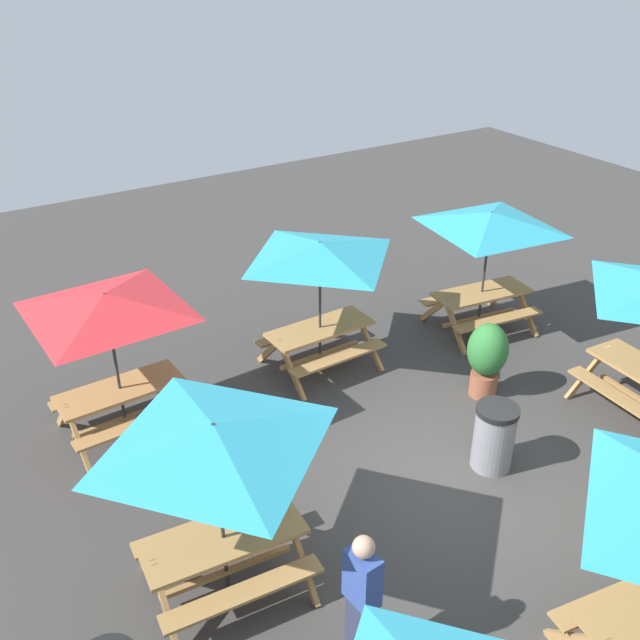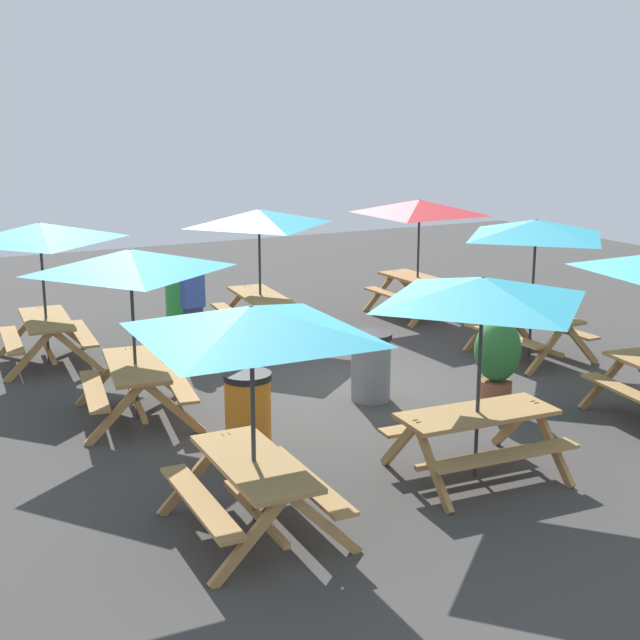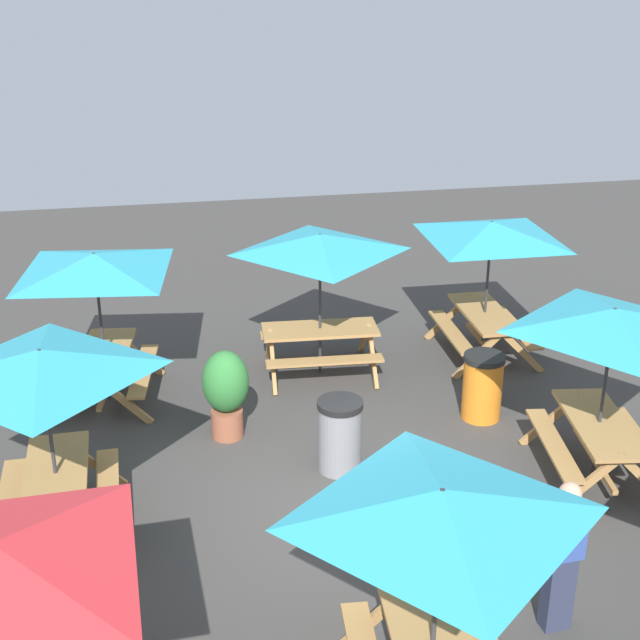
{
  "view_description": "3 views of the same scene",
  "coord_description": "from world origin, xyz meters",
  "px_view_note": "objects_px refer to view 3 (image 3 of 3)",
  "views": [
    {
      "loc": [
        -5.42,
        -5.28,
        6.61
      ],
      "look_at": [
        0.04,
        3.49,
        0.9
      ],
      "focal_mm": 40.0,
      "sensor_mm": 36.0,
      "label": 1
    },
    {
      "loc": [
        11.12,
        -6.13,
        4.13
      ],
      "look_at": [
        -0.6,
        -0.1,
        0.9
      ],
      "focal_mm": 50.0,
      "sensor_mm": 36.0,
      "label": 2
    },
    {
      "loc": [
        -9.0,
        2.18,
        6.26
      ],
      "look_at": [
        3.55,
        -0.25,
        0.9
      ],
      "focal_mm": 50.0,
      "sensor_mm": 36.0,
      "label": 3
    }
  ],
  "objects_px": {
    "picnic_table_1": "(612,332)",
    "picnic_table_3": "(491,240)",
    "picnic_table_0": "(320,254)",
    "picnic_table_7": "(96,274)",
    "trash_bin_orange": "(482,386)",
    "person_standing": "(563,553)",
    "picnic_table_2": "(42,376)",
    "trash_bin_gray": "(340,435)",
    "picnic_table_6": "(440,522)",
    "potted_plant_0": "(226,389)"
  },
  "relations": [
    {
      "from": "potted_plant_0",
      "to": "person_standing",
      "type": "xyz_separation_m",
      "value": [
        -4.37,
        -2.84,
        0.16
      ]
    },
    {
      "from": "picnic_table_0",
      "to": "picnic_table_1",
      "type": "xyz_separation_m",
      "value": [
        -3.59,
        -2.88,
        0.0
      ]
    },
    {
      "from": "picnic_table_2",
      "to": "potted_plant_0",
      "type": "relative_size",
      "value": 1.83
    },
    {
      "from": "picnic_table_7",
      "to": "person_standing",
      "type": "xyz_separation_m",
      "value": [
        -5.81,
        -4.49,
        -1.1
      ]
    },
    {
      "from": "picnic_table_1",
      "to": "picnic_table_6",
      "type": "height_order",
      "value": "same"
    },
    {
      "from": "picnic_table_6",
      "to": "potted_plant_0",
      "type": "bearing_deg",
      "value": 18.75
    },
    {
      "from": "picnic_table_3",
      "to": "picnic_table_6",
      "type": "distance_m",
      "value": 7.67
    },
    {
      "from": "trash_bin_gray",
      "to": "potted_plant_0",
      "type": "xyz_separation_m",
      "value": [
        1.11,
        1.35,
        0.23
      ]
    },
    {
      "from": "trash_bin_orange",
      "to": "person_standing",
      "type": "height_order",
      "value": "person_standing"
    },
    {
      "from": "picnic_table_3",
      "to": "picnic_table_6",
      "type": "relative_size",
      "value": 1.21
    },
    {
      "from": "potted_plant_0",
      "to": "trash_bin_orange",
      "type": "bearing_deg",
      "value": -92.45
    },
    {
      "from": "trash_bin_gray",
      "to": "picnic_table_3",
      "type": "bearing_deg",
      "value": -45.77
    },
    {
      "from": "picnic_table_0",
      "to": "picnic_table_7",
      "type": "height_order",
      "value": "same"
    },
    {
      "from": "potted_plant_0",
      "to": "person_standing",
      "type": "relative_size",
      "value": 0.77
    },
    {
      "from": "picnic_table_0",
      "to": "person_standing",
      "type": "relative_size",
      "value": 1.4
    },
    {
      "from": "picnic_table_1",
      "to": "picnic_table_3",
      "type": "height_order",
      "value": "same"
    },
    {
      "from": "picnic_table_1",
      "to": "person_standing",
      "type": "xyz_separation_m",
      "value": [
        -2.51,
        1.69,
        -1.1
      ]
    },
    {
      "from": "picnic_table_2",
      "to": "picnic_table_6",
      "type": "distance_m",
      "value": 4.78
    },
    {
      "from": "picnic_table_2",
      "to": "potted_plant_0",
      "type": "height_order",
      "value": "picnic_table_2"
    },
    {
      "from": "picnic_table_6",
      "to": "person_standing",
      "type": "bearing_deg",
      "value": -58.89
    },
    {
      "from": "picnic_table_3",
      "to": "trash_bin_orange",
      "type": "relative_size",
      "value": 2.89
    },
    {
      "from": "picnic_table_1",
      "to": "picnic_table_3",
      "type": "bearing_deg",
      "value": 10.22
    },
    {
      "from": "picnic_table_0",
      "to": "trash_bin_orange",
      "type": "bearing_deg",
      "value": 139.88
    },
    {
      "from": "picnic_table_0",
      "to": "picnic_table_6",
      "type": "bearing_deg",
      "value": 90.44
    },
    {
      "from": "picnic_table_2",
      "to": "picnic_table_3",
      "type": "distance_m",
      "value": 7.47
    },
    {
      "from": "picnic_table_3",
      "to": "picnic_table_6",
      "type": "bearing_deg",
      "value": 157.08
    },
    {
      "from": "picnic_table_0",
      "to": "picnic_table_7",
      "type": "relative_size",
      "value": 0.83
    },
    {
      "from": "picnic_table_2",
      "to": "trash_bin_gray",
      "type": "relative_size",
      "value": 2.38
    },
    {
      "from": "picnic_table_0",
      "to": "person_standing",
      "type": "xyz_separation_m",
      "value": [
        -6.1,
        -1.2,
        -1.1
      ]
    },
    {
      "from": "picnic_table_0",
      "to": "picnic_table_2",
      "type": "distance_m",
      "value": 5.13
    },
    {
      "from": "picnic_table_7",
      "to": "person_standing",
      "type": "distance_m",
      "value": 7.43
    },
    {
      "from": "picnic_table_1",
      "to": "picnic_table_3",
      "type": "distance_m",
      "value": 3.74
    },
    {
      "from": "person_standing",
      "to": "picnic_table_0",
      "type": "bearing_deg",
      "value": 96.2
    },
    {
      "from": "picnic_table_3",
      "to": "potted_plant_0",
      "type": "relative_size",
      "value": 2.21
    },
    {
      "from": "picnic_table_2",
      "to": "picnic_table_0",
      "type": "bearing_deg",
      "value": -48.44
    },
    {
      "from": "picnic_table_2",
      "to": "person_standing",
      "type": "height_order",
      "value": "picnic_table_2"
    },
    {
      "from": "picnic_table_6",
      "to": "picnic_table_0",
      "type": "bearing_deg",
      "value": 1.73
    },
    {
      "from": "picnic_table_1",
      "to": "picnic_table_2",
      "type": "xyz_separation_m",
      "value": [
        0.09,
        6.62,
        0.0
      ]
    },
    {
      "from": "picnic_table_1",
      "to": "trash_bin_gray",
      "type": "bearing_deg",
      "value": 85.26
    },
    {
      "from": "picnic_table_0",
      "to": "picnic_table_1",
      "type": "bearing_deg",
      "value": 132.02
    },
    {
      "from": "picnic_table_7",
      "to": "picnic_table_3",
      "type": "bearing_deg",
      "value": -78.43
    },
    {
      "from": "picnic_table_2",
      "to": "picnic_table_3",
      "type": "xyz_separation_m",
      "value": [
        3.65,
        -6.51,
        0.0
      ]
    },
    {
      "from": "picnic_table_0",
      "to": "trash_bin_gray",
      "type": "distance_m",
      "value": 3.23
    },
    {
      "from": "picnic_table_0",
      "to": "picnic_table_6",
      "type": "xyz_separation_m",
      "value": [
        -6.87,
        0.34,
        0.0
      ]
    },
    {
      "from": "person_standing",
      "to": "picnic_table_6",
      "type": "bearing_deg",
      "value": -158.38
    },
    {
      "from": "trash_bin_gray",
      "to": "picnic_table_6",
      "type": "bearing_deg",
      "value": 179.3
    },
    {
      "from": "picnic_table_1",
      "to": "trash_bin_gray",
      "type": "xyz_separation_m",
      "value": [
        0.75,
        3.18,
        -1.49
      ]
    },
    {
      "from": "picnic_table_7",
      "to": "trash_bin_orange",
      "type": "height_order",
      "value": "picnic_table_7"
    },
    {
      "from": "picnic_table_1",
      "to": "trash_bin_orange",
      "type": "relative_size",
      "value": 2.38
    },
    {
      "from": "picnic_table_0",
      "to": "picnic_table_7",
      "type": "distance_m",
      "value": 3.31
    }
  ]
}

